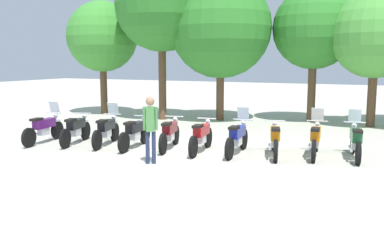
# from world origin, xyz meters

# --- Properties ---
(ground_plane) EXTENTS (80.00, 80.00, 0.00)m
(ground_plane) POSITION_xyz_m (0.00, 0.00, 0.00)
(ground_plane) COLOR #BCB7A8
(motorcycle_0) EXTENTS (0.62, 2.18, 1.37)m
(motorcycle_0) POSITION_xyz_m (-4.91, -0.89, 0.52)
(motorcycle_0) COLOR black
(motorcycle_0) RESTS_ON ground_plane
(motorcycle_1) EXTENTS (0.78, 2.14, 0.99)m
(motorcycle_1) POSITION_xyz_m (-3.82, -0.56, 0.50)
(motorcycle_1) COLOR black
(motorcycle_1) RESTS_ON ground_plane
(motorcycle_2) EXTENTS (0.77, 2.15, 1.37)m
(motorcycle_2) POSITION_xyz_m (-2.74, -0.33, 0.52)
(motorcycle_2) COLOR black
(motorcycle_2) RESTS_ON ground_plane
(motorcycle_3) EXTENTS (0.62, 2.19, 0.99)m
(motorcycle_3) POSITION_xyz_m (-1.64, -0.30, 0.50)
(motorcycle_3) COLOR black
(motorcycle_3) RESTS_ON ground_plane
(motorcycle_4) EXTENTS (0.73, 2.16, 0.99)m
(motorcycle_4) POSITION_xyz_m (-0.55, 0.01, 0.50)
(motorcycle_4) COLOR black
(motorcycle_4) RESTS_ON ground_plane
(motorcycle_5) EXTENTS (0.62, 2.19, 0.99)m
(motorcycle_5) POSITION_xyz_m (0.54, 0.01, 0.50)
(motorcycle_5) COLOR black
(motorcycle_5) RESTS_ON ground_plane
(motorcycle_6) EXTENTS (0.62, 2.19, 1.37)m
(motorcycle_6) POSITION_xyz_m (1.63, 0.22, 0.52)
(motorcycle_6) COLOR black
(motorcycle_6) RESTS_ON ground_plane
(motorcycle_7) EXTENTS (0.80, 2.14, 0.99)m
(motorcycle_7) POSITION_xyz_m (2.71, 0.44, 0.50)
(motorcycle_7) COLOR black
(motorcycle_7) RESTS_ON ground_plane
(motorcycle_8) EXTENTS (0.62, 2.19, 1.37)m
(motorcycle_8) POSITION_xyz_m (3.81, 0.90, 0.52)
(motorcycle_8) COLOR black
(motorcycle_8) RESTS_ON ground_plane
(motorcycle_9) EXTENTS (0.62, 2.18, 1.37)m
(motorcycle_9) POSITION_xyz_m (4.89, 1.10, 0.52)
(motorcycle_9) COLOR black
(motorcycle_9) RESTS_ON ground_plane
(person_0) EXTENTS (0.39, 0.33, 1.83)m
(person_0) POSITION_xyz_m (-0.12, -1.91, 1.09)
(person_0) COLOR #232D4C
(person_0) RESTS_ON ground_plane
(tree_0) EXTENTS (3.63, 3.63, 5.82)m
(tree_0) POSITION_xyz_m (-7.88, 6.51, 3.99)
(tree_0) COLOR brown
(tree_0) RESTS_ON ground_plane
(tree_1) EXTENTS (4.34, 4.34, 7.51)m
(tree_1) POSITION_xyz_m (-4.05, 5.92, 5.32)
(tree_1) COLOR brown
(tree_1) RESTS_ON ground_plane
(tree_2) EXTENTS (4.64, 4.64, 6.60)m
(tree_2) POSITION_xyz_m (-1.45, 6.77, 4.27)
(tree_2) COLOR brown
(tree_2) RESTS_ON ground_plane
(tree_3) EXTENTS (3.68, 3.68, 6.06)m
(tree_3) POSITION_xyz_m (2.50, 8.14, 4.20)
(tree_3) COLOR brown
(tree_3) RESTS_ON ground_plane
(tree_4) EXTENTS (3.62, 3.62, 5.66)m
(tree_4) POSITION_xyz_m (5.06, 7.57, 3.84)
(tree_4) COLOR brown
(tree_4) RESTS_ON ground_plane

